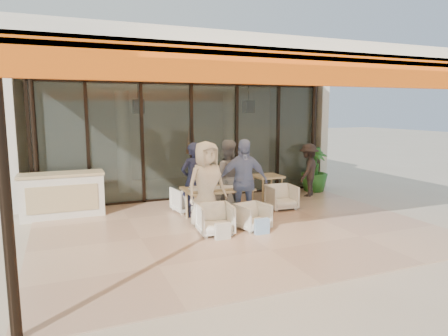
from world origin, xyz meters
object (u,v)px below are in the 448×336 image
object	(u,v)px
chair_far_left	(187,198)
potted_palm	(314,169)
chair_far_right	(219,194)
standing_woman	(308,170)
diner_navy	(193,180)
host_counter	(63,195)
side_chair	(282,196)
dining_table	(217,190)
diner_cream	(206,185)
side_table	(267,179)
chair_near_left	(215,218)
diner_grey	(227,177)
diner_periwinkle	(243,182)
chair_near_right	(253,215)

from	to	relation	value
chair_far_left	potted_palm	world-z (taller)	potted_palm
chair_far_right	standing_woman	bearing A→B (deg)	-172.44
diner_navy	standing_woman	world-z (taller)	diner_navy
host_counter	chair_far_right	xyz separation A→B (m)	(3.63, -0.63, -0.17)
diner_navy	standing_woman	bearing A→B (deg)	175.17
side_chair	dining_table	bearing A→B (deg)	-166.13
diner_cream	standing_woman	world-z (taller)	diner_cream
diner_cream	side_table	bearing A→B (deg)	22.55
chair_near_left	diner_grey	size ratio (longest dim) A/B	0.38
diner_periwinkle	side_chair	distance (m)	1.70
chair_far_right	diner_cream	xyz separation A→B (m)	(-0.84, -1.40, 0.55)
standing_woman	chair_near_right	bearing A→B (deg)	-0.77
host_counter	diner_cream	bearing A→B (deg)	-36.08
host_counter	diner_periwinkle	size ratio (longest dim) A/B	1.00
host_counter	dining_table	xyz separation A→B (m)	(3.21, -1.58, 0.16)
chair_near_right	diner_periwinkle	size ratio (longest dim) A/B	0.33
chair_far_right	diner_navy	bearing A→B (deg)	31.76
chair_far_right	side_chair	bearing A→B (deg)	156.14
host_counter	chair_far_right	world-z (taller)	host_counter
diner_periwinkle	standing_woman	bearing A→B (deg)	43.91
diner_cream	side_table	world-z (taller)	diner_cream
chair_far_right	potted_palm	xyz separation A→B (m)	(3.40, 0.82, 0.34)
potted_palm	side_chair	bearing A→B (deg)	-143.48
host_counter	potted_palm	world-z (taller)	potted_palm
side_table	potted_palm	distance (m)	2.12
host_counter	chair_far_right	distance (m)	3.69
chair_near_left	side_chair	xyz separation A→B (m)	(2.25, 1.24, -0.00)
chair_far_left	diner_cream	world-z (taller)	diner_cream
dining_table	chair_far_right	xyz separation A→B (m)	(0.43, 0.94, -0.32)
potted_palm	chair_far_left	bearing A→B (deg)	-169.09
side_table	standing_woman	distance (m)	1.46
diner_grey	potted_palm	size ratio (longest dim) A/B	1.25
chair_near_right	diner_periwinkle	world-z (taller)	diner_periwinkle
dining_table	chair_far_right	bearing A→B (deg)	65.73
chair_near_right	diner_grey	world-z (taller)	diner_grey
diner_cream	side_chair	bearing A→B (deg)	7.29
potted_palm	diner_navy	bearing A→B (deg)	-162.74
chair_near_right	potted_palm	size ratio (longest dim) A/B	0.43
dining_table	chair_near_left	distance (m)	1.10
dining_table	side_chair	xyz separation A→B (m)	(1.84, 0.29, -0.35)
chair_near_left	diner_grey	world-z (taller)	diner_grey
chair_far_left	diner_cream	bearing A→B (deg)	82.17
chair_near_left	side_chair	world-z (taller)	chair_near_left
chair_far_right	dining_table	bearing A→B (deg)	66.72
side_table	potted_palm	bearing A→B (deg)	19.99
chair_near_right	diner_grey	size ratio (longest dim) A/B	0.35
chair_near_left	side_chair	distance (m)	2.58
chair_far_left	dining_table	bearing A→B (deg)	105.86
host_counter	potted_palm	xyz separation A→B (m)	(7.04, 0.18, 0.18)
diner_navy	potted_palm	world-z (taller)	diner_navy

